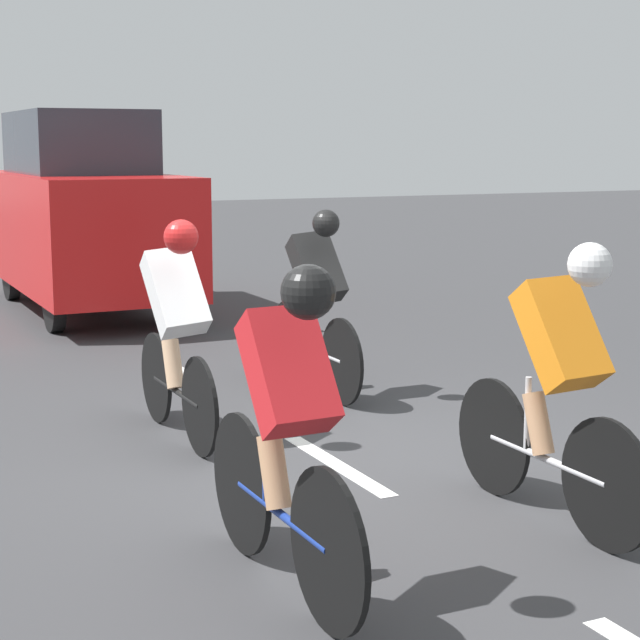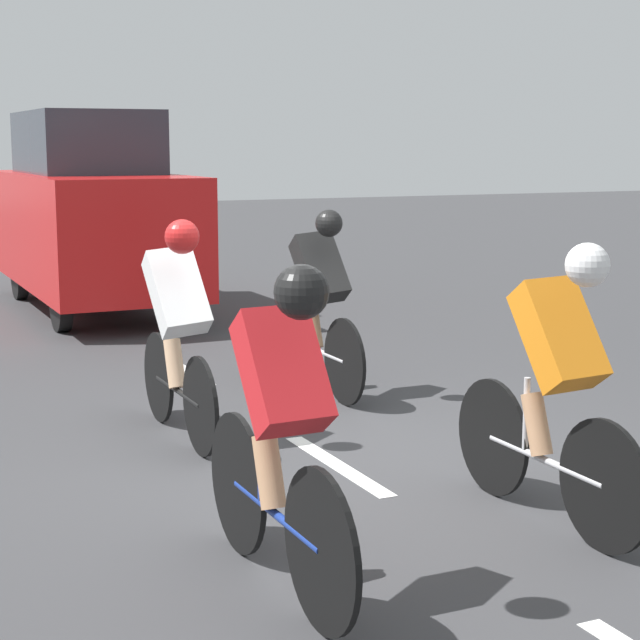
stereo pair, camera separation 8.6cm
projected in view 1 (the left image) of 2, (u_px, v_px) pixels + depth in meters
The scene contains 8 objects.
ground_plane at pixel (324, 457), 7.00m from camera, with size 60.00×60.00×0.00m, color #38383A.
lane_stripe_mid at pixel (337, 464), 6.84m from camera, with size 0.12×1.40×0.01m, color white.
lane_stripe_far at pixel (180, 370), 9.69m from camera, with size 0.12×1.40×0.01m, color white.
cyclist_black at pixel (316, 298), 8.66m from camera, with size 0.37×1.71×1.52m.
cyclist_white at pixel (176, 324), 7.25m from camera, with size 0.37×1.63×1.55m.
cyclist_red at pixel (287, 423), 4.74m from camera, with size 0.33×1.71×1.54m.
cyclist_orange at pixel (557, 378), 5.64m from camera, with size 0.34×1.68×1.55m.
support_car at pixel (84, 214), 12.96m from camera, with size 1.70×4.35×2.41m.
Camera 1 is at (2.93, 6.09, 2.04)m, focal length 60.00 mm.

